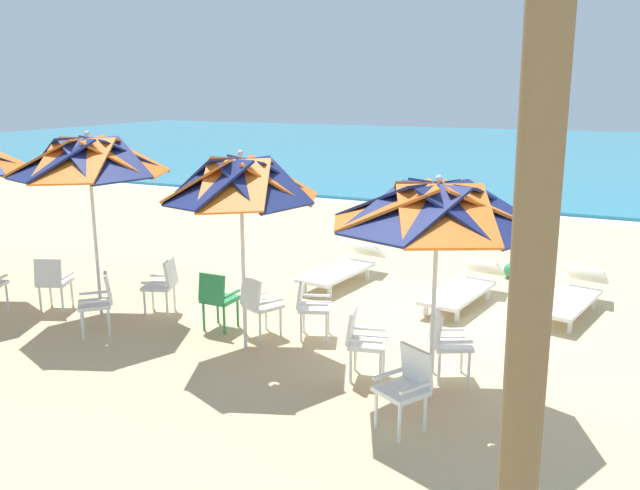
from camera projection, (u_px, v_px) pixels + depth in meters
The scene contains 21 objects.
ground_plane at pixel (461, 320), 9.96m from camera, with size 80.00×80.00×0.00m, color #D3B784.
sea at pixel (579, 153), 34.03m from camera, with size 80.00×36.00×0.10m, color teal.
surf_foam at pixel (535, 216), 17.86m from camera, with size 80.00×0.70×0.01m, color white.
beach_umbrella_0 at pixel (438, 207), 6.97m from camera, with size 2.37×2.37×2.53m.
plastic_chair_0 at pixel (446, 340), 7.83m from camera, with size 0.61×0.59×0.87m.
plastic_chair_1 at pixel (362, 339), 7.88m from camera, with size 0.55×0.53×0.87m.
plastic_chair_2 at pixel (406, 384), 6.68m from camera, with size 0.60×0.62×0.87m.
beach_umbrella_1 at pixel (241, 182), 8.33m from camera, with size 2.06×2.06×2.66m.
plastic_chair_3 at pixel (217, 297), 9.44m from camera, with size 0.45×0.48×0.87m.
plastic_chair_4 at pixel (259, 303), 9.17m from camera, with size 0.59×0.61×0.87m.
plastic_chair_5 at pixel (310, 303), 9.15m from camera, with size 0.59×0.56×0.87m.
beach_umbrella_2 at pixel (89, 159), 9.55m from camera, with size 2.32×2.32×2.81m.
plastic_chair_6 at pixel (99, 300), 9.29m from camera, with size 0.63×0.63×0.87m.
plastic_chair_7 at pixel (53, 280), 10.26m from camera, with size 0.57×0.59×0.87m.
plastic_chair_8 at pixel (163, 283), 10.11m from camera, with size 0.58×0.56×0.87m.
sun_lounger_0 at pixel (570, 296), 10.16m from camera, with size 1.06×2.23×0.62m.
sun_lounger_1 at pixel (463, 288), 10.59m from camera, with size 0.98×2.22×0.62m.
sun_lounger_2 at pixel (343, 268), 11.75m from camera, with size 0.93×2.21×0.62m.
palm_tree_1 at pixel (553, 43), 3.50m from camera, with size 2.77×2.88×5.74m.
beach_ball at pixel (511, 271), 12.08m from camera, with size 0.28×0.28×0.28m, color #2D8C4C.
beachgoer_seated at pixel (436, 205), 17.94m from camera, with size 0.30×0.93×0.92m.
Camera 1 is at (1.97, -9.45, 3.44)m, focal length 36.98 mm.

